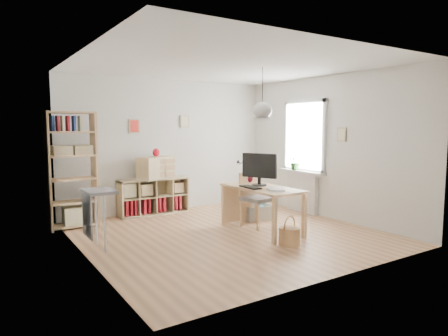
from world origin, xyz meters
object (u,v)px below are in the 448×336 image
desk (261,192)px  drawer_chest (156,167)px  chair (255,196)px  cube_shelf (152,199)px  storage_chest (257,209)px  tall_bookshelf (71,165)px  monitor (259,168)px

desk → drawer_chest: size_ratio=1.99×
chair → cube_shelf: bearing=111.0°
drawer_chest → storage_chest: bearing=-69.0°
tall_bookshelf → cube_shelf: bearing=10.2°
chair → tall_bookshelf: bearing=139.1°
storage_chest → desk: bearing=-111.4°
storage_chest → drawer_chest: size_ratio=0.91×
tall_bookshelf → chair: 3.19m
tall_bookshelf → drawer_chest: size_ratio=2.66×
cube_shelf → chair: bearing=-58.8°
cube_shelf → storage_chest: 2.12m
tall_bookshelf → monitor: size_ratio=3.38×
chair → desk: bearing=-119.2°
drawer_chest → monitor: bearing=-88.2°
chair → storage_chest: chair is taller
tall_bookshelf → storage_chest: tall_bookshelf is taller
cube_shelf → drawer_chest: bearing=-28.3°
tall_bookshelf → chair: tall_bookshelf is taller
desk → drawer_chest: 2.40m
chair → drawer_chest: (-1.06, 1.85, 0.40)m
desk → chair: (0.12, 0.34, -0.12)m
desk → cube_shelf: bearing=114.6°
tall_bookshelf → drawer_chest: 1.66m
chair → storage_chest: bearing=37.7°
desk → tall_bookshelf: 3.27m
desk → storage_chest: desk is taller
tall_bookshelf → drawer_chest: (1.64, 0.24, -0.15)m
tall_bookshelf → storage_chest: (3.08, -1.19, -0.91)m
monitor → tall_bookshelf: bearing=120.7°
desk → tall_bookshelf: size_ratio=0.75×
cube_shelf → drawer_chest: 0.64m
chair → drawer_chest: drawer_chest is taller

